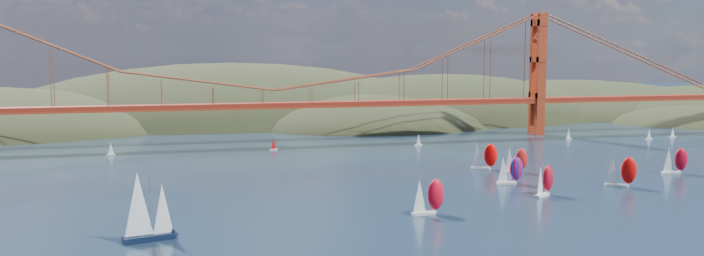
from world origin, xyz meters
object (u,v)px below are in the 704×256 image
(racer_3, at_px, (515,159))
(racer_5, at_px, (483,155))
(racer_4, at_px, (674,160))
(racer_0, at_px, (427,196))
(racer_rwb, at_px, (509,170))
(racer_1, at_px, (544,180))
(sloop_navy, at_px, (145,207))
(racer_2, at_px, (620,171))

(racer_3, height_order, racer_5, racer_5)
(racer_4, height_order, racer_5, racer_5)
(racer_0, bearing_deg, racer_rwb, 32.60)
(racer_1, xyz_separation_m, racer_rwb, (-1.15, 17.23, -0.09))
(sloop_navy, distance_m, racer_0, 63.27)
(sloop_navy, bearing_deg, racer_2, -4.19)
(racer_4, bearing_deg, racer_0, -151.61)
(racer_0, height_order, racer_2, racer_2)
(racer_2, xyz_separation_m, racer_4, (29.24, 13.71, -0.26))
(sloop_navy, height_order, racer_4, sloop_navy)
(racer_5, bearing_deg, racer_0, -101.55)
(sloop_navy, xyz_separation_m, racer_5, (102.17, 60.54, -2.41))
(racer_3, bearing_deg, racer_5, 146.99)
(sloop_navy, xyz_separation_m, racer_0, (62.83, 7.04, -2.49))
(sloop_navy, distance_m, racer_2, 129.56)
(racer_4, height_order, racer_rwb, racer_4)
(racer_0, relative_size, racer_2, 0.97)
(sloop_navy, bearing_deg, racer_4, -1.39)
(racer_0, height_order, racer_4, racer_0)
(racer_0, xyz_separation_m, racer_1, (37.16, 11.88, -0.19))
(racer_3, bearing_deg, racer_1, -93.39)
(sloop_navy, relative_size, racer_rwb, 1.78)
(sloop_navy, relative_size, racer_2, 1.62)
(racer_5, bearing_deg, racer_2, -30.31)
(racer_1, relative_size, racer_4, 0.99)
(racer_0, height_order, racer_5, racer_5)
(racer_0, distance_m, racer_3, 65.60)
(racer_1, relative_size, racer_5, 0.94)
(racer_2, bearing_deg, racer_3, 150.00)
(racer_3, xyz_separation_m, racer_5, (-7.39, 7.47, 0.48))
(sloop_navy, bearing_deg, racer_rwb, 4.90)
(racer_0, relative_size, racer_5, 0.98)
(racer_1, xyz_separation_m, racer_3, (9.58, 34.16, -0.21))
(racer_1, bearing_deg, racer_2, -20.39)
(racer_0, height_order, racer_rwb, racer_0)
(racer_3, xyz_separation_m, racer_4, (46.84, -14.64, 0.26))
(racer_1, distance_m, racer_5, 41.68)
(racer_2, bearing_deg, racer_1, -139.77)
(racer_5, bearing_deg, racer_4, 2.60)
(sloop_navy, height_order, racer_1, sloop_navy)
(racer_0, distance_m, racer_rwb, 46.30)
(racer_2, xyz_separation_m, racer_3, (-17.60, 28.35, -0.52))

